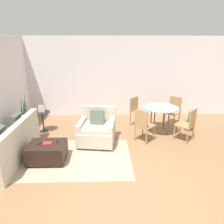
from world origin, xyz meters
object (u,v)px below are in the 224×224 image
object	(u,v)px
dining_table	(160,110)
potted_plant_small	(189,124)
side_table	(43,118)
dining_chair_far_left	(136,109)
dining_chair_far_right	(173,109)
picture_frame	(41,109)
armchair	(97,130)
couch	(8,146)
book_stack	(47,143)
dining_chair_near_right	(188,123)
ottoman	(47,152)
tv_remote_secondary	(40,143)
potted_plant	(26,123)
tv_remote_primary	(58,141)
dining_chair_near_left	(143,123)

from	to	relation	value
dining_table	potted_plant_small	world-z (taller)	dining_table
side_table	dining_chair_far_left	world-z (taller)	dining_chair_far_left
potted_plant_small	dining_chair_far_right	bearing A→B (deg)	131.99
picture_frame	dining_chair_far_left	distance (m)	2.86
armchair	dining_table	size ratio (longest dim) A/B	0.98
couch	book_stack	world-z (taller)	couch
couch	picture_frame	size ratio (longest dim) A/B	9.86
couch	dining_chair_far_right	size ratio (longest dim) A/B	2.32
picture_frame	side_table	bearing A→B (deg)	90.00
dining_chair_far_right	dining_chair_near_right	bearing A→B (deg)	-90.00
ottoman	side_table	bearing A→B (deg)	108.99
tv_remote_secondary	picture_frame	bearing A→B (deg)	104.75
couch	armchair	size ratio (longest dim) A/B	2.06
potted_plant	side_table	bearing A→B (deg)	-2.88
book_stack	potted_plant_small	distance (m)	4.15
couch	side_table	size ratio (longest dim) A/B	3.45
armchair	dining_chair_far_left	world-z (taller)	armchair
armchair	tv_remote_secondary	world-z (taller)	armchair
tv_remote_primary	tv_remote_secondary	bearing A→B (deg)	-163.35
dining_chair_far_right	potted_plant_small	bearing A→B (deg)	-48.01
couch	potted_plant	distance (m)	1.53
armchair	potted_plant	bearing A→B (deg)	159.67
dining_chair_far_right	dining_chair_far_left	bearing A→B (deg)	180.00
armchair	dining_chair_far_right	xyz separation A→B (m)	(2.39, 1.20, 0.17)
dining_chair_far_right	side_table	bearing A→B (deg)	-173.83
couch	tv_remote_primary	bearing A→B (deg)	0.58
book_stack	dining_chair_near_right	xyz separation A→B (m)	(3.43, 0.85, 0.09)
couch	dining_table	distance (m)	4.00
couch	dining_chair_near_right	world-z (taller)	couch
tv_remote_secondary	dining_chair_far_left	distance (m)	3.14
tv_remote_secondary	potted_plant	xyz separation A→B (m)	(-0.93, 1.61, -0.17)
tv_remote_primary	potted_plant	world-z (taller)	potted_plant
side_table	picture_frame	size ratio (longest dim) A/B	2.86
tv_remote_secondary	side_table	bearing A→B (deg)	104.75
dining_table	dining_chair_near_right	world-z (taller)	dining_chair_near_right
dining_chair_far_right	ottoman	bearing A→B (deg)	-149.35
tv_remote_primary	ottoman	bearing A→B (deg)	-147.83
dining_chair_near_right	potted_plant_small	distance (m)	0.91
dining_chair_near_left	ottoman	bearing A→B (deg)	-159.20
couch	armchair	bearing A→B (deg)	20.37
couch	side_table	xyz separation A→B (m)	(0.34, 1.49, 0.12)
ottoman	tv_remote_primary	size ratio (longest dim) A/B	4.80
potted_plant	dining_table	distance (m)	3.95
couch	dining_chair_near_left	distance (m)	3.25
dining_chair_near_left	tv_remote_primary	bearing A→B (deg)	-160.51
book_stack	dining_table	distance (m)	3.20
dining_chair_far_left	potted_plant_small	distance (m)	1.66
couch	tv_remote_primary	size ratio (longest dim) A/B	12.57
book_stack	dining_chair_far_right	xyz separation A→B (m)	(3.43, 2.03, 0.09)
tv_remote_primary	picture_frame	size ratio (longest dim) A/B	0.78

